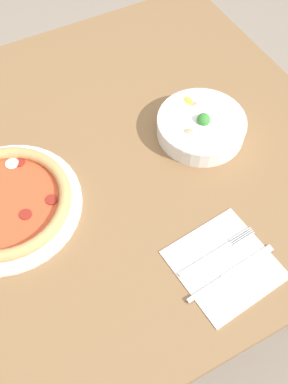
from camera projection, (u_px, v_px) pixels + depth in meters
The scene contains 7 objects.
ground_plane at pixel (127, 273), 1.61m from camera, with size 8.00×8.00×0.00m, color gray.
dining_table at pixel (119, 179), 1.09m from camera, with size 1.01×1.05×0.72m.
pizza at pixel (5, 202), 0.91m from camera, with size 0.33×0.33×0.04m.
bowl at pixel (201, 125), 1.02m from camera, with size 0.21×0.21×0.07m.
napkin at pixel (224, 264), 0.85m from camera, with size 0.20×0.20×0.00m.
fork at pixel (216, 253), 0.86m from camera, with size 0.03×0.19×0.00m.
knife at pixel (228, 276), 0.83m from camera, with size 0.03×0.21×0.01m.
Camera 1 is at (0.58, -0.23, 1.52)m, focal length 40.00 mm.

